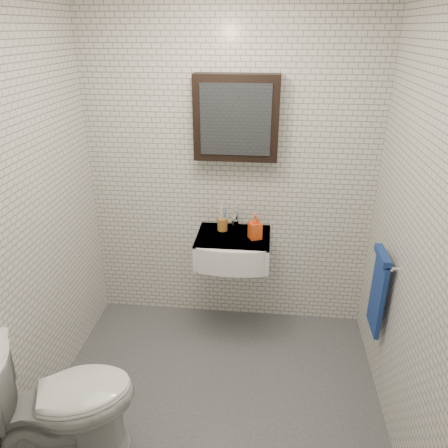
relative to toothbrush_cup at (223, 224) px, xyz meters
name	(u,v)px	position (x,y,z in m)	size (l,w,h in m)	color
ground	(215,398)	(0.04, -0.87, -0.90)	(2.20, 2.00, 0.01)	#484A4F
room_shell	(212,195)	(0.04, -0.87, 0.56)	(2.22, 2.02, 2.51)	silver
washbasin	(233,249)	(0.09, -0.14, -0.15)	(0.55, 0.50, 0.20)	white
faucet	(235,219)	(0.09, 0.06, 0.01)	(0.06, 0.20, 0.15)	silver
mirror_cabinet	(236,118)	(0.09, 0.06, 0.80)	(0.60, 0.15, 0.60)	black
towel_rail	(379,288)	(1.09, -0.52, -0.18)	(0.09, 0.30, 0.58)	silver
toothbrush_cup	(223,224)	(0.00, 0.00, 0.00)	(0.10, 0.10, 0.22)	#A06528
soap_bottle	(255,227)	(0.26, -0.12, 0.04)	(0.09, 0.09, 0.19)	orange
toilet	(59,401)	(-0.75, -1.37, -0.49)	(0.46, 0.81, 0.82)	white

